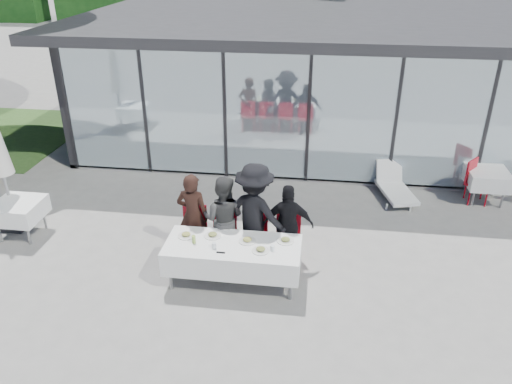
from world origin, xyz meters
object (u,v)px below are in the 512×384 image
diner_chair_a (194,229)px  lounger (394,185)px  diner_b (223,218)px  spare_table_left (19,210)px  spare_table_right (487,178)px  spare_chair_a (475,179)px  plate_extra (261,250)px  dining_table (233,255)px  juice_bottle (194,239)px  diner_c (255,214)px  plate_b (213,235)px  diner_a (193,216)px  plate_a (186,235)px  diner_d (288,225)px  folded_eyeglasses (221,252)px  diner_chair_d (288,235)px  diner_chair_b (224,231)px  plate_d (285,240)px  plate_c (247,240)px  diner_chair_c (255,233)px

diner_chair_a → lounger: bearing=36.6°
diner_b → spare_table_left: diner_b is taller
diner_b → spare_table_right: bearing=-146.5°
spare_table_right → spare_chair_a: size_ratio=0.88×
diner_chair_a → plate_extra: size_ratio=3.38×
dining_table → juice_bottle: (-0.65, -0.04, 0.28)m
diner_b → diner_c: 0.58m
spare_table_left → lounger: (7.46, 2.74, -0.30)m
diner_chair_a → lounger: (3.92, 2.91, -0.28)m
spare_table_left → plate_b: bearing=-10.1°
diner_a → plate_a: (0.02, -0.58, -0.05)m
diner_d → plate_b: diner_d is taller
plate_b → folded_eyeglasses: 0.53m
diner_a → diner_chair_d: size_ratio=1.68×
diner_a → diner_d: bearing=-172.8°
diner_d → plate_extra: bearing=63.8°
diner_chair_d → spare_chair_a: same height
diner_chair_b → plate_b: diner_chair_b is taller
dining_table → diner_c: diner_c is taller
plate_b → plate_d: (1.24, 0.01, 0.00)m
spare_chair_a → diner_chair_b: bearing=-150.3°
diner_a → diner_chair_b: 0.62m
plate_b → plate_c: same height
diner_b → plate_extra: 1.16m
plate_a → plate_b: bearing=7.6°
diner_b → diner_chair_c: 0.63m
diner_d → dining_table: bearing=37.8°
diner_d → plate_d: 0.52m
diner_a → spare_table_right: diner_a is taller
plate_extra → spare_chair_a: spare_chair_a is taller
juice_bottle → folded_eyeglasses: juice_bottle is taller
plate_b → diner_b: bearing=80.9°
plate_extra → spare_table_left: plate_extra is taller
diner_chair_c → plate_c: bearing=-93.7°
diner_b → plate_extra: size_ratio=5.63×
diner_chair_b → juice_bottle: bearing=-113.8°
diner_c → diner_chair_d: diner_c is taller
juice_bottle → folded_eyeglasses: bearing=-24.7°
lounger → plate_d: bearing=-122.6°
diner_chair_a → diner_chair_d: bearing=0.0°
diner_c → plate_b: diner_c is taller
diner_c → spare_chair_a: 5.37m
diner_chair_b → diner_chair_d: (1.16, 0.00, 0.00)m
diner_d → diner_chair_b: bearing=-3.4°
spare_table_left → spare_chair_a: 9.55m
plate_b → spare_table_right: plate_b is taller
diner_b → diner_chair_d: size_ratio=1.67×
diner_d → spare_chair_a: size_ratio=1.57×
plate_a → plate_d: (1.69, 0.07, 0.00)m
diner_d → spare_table_right: size_ratio=1.78×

